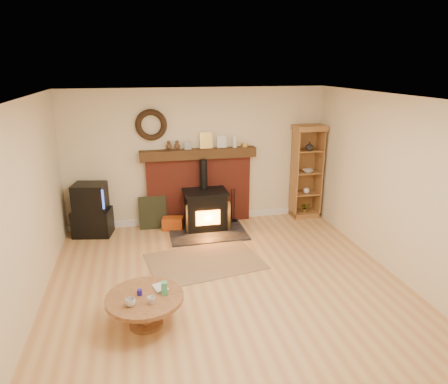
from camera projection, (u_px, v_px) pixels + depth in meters
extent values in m
plane|color=tan|center=(231.00, 293.00, 5.48)|extent=(5.50, 5.50, 0.00)
cube|color=beige|center=(198.00, 157.00, 7.64)|extent=(5.00, 0.02, 2.60)
cube|color=beige|center=(331.00, 345.00, 2.53)|extent=(5.00, 0.02, 2.60)
cube|color=beige|center=(19.00, 219.00, 4.57)|extent=(0.02, 5.50, 2.60)
cube|color=beige|center=(404.00, 191.00, 5.60)|extent=(0.02, 5.50, 2.60)
cube|color=white|center=(232.00, 100.00, 4.69)|extent=(5.00, 5.50, 0.02)
cube|color=white|center=(199.00, 218.00, 8.00)|extent=(5.00, 0.04, 0.12)
torus|color=black|center=(151.00, 125.00, 7.21)|extent=(0.57, 0.11, 0.57)
cube|color=maroon|center=(199.00, 191.00, 7.77)|extent=(2.00, 0.15, 1.30)
cube|color=#3B2212|center=(199.00, 154.00, 7.51)|extent=(2.20, 0.22, 0.18)
cube|color=#999999|center=(188.00, 146.00, 7.43)|extent=(0.13, 0.05, 0.14)
cube|color=gold|center=(206.00, 141.00, 7.50)|extent=(0.24, 0.06, 0.30)
cube|color=white|center=(222.00, 142.00, 7.57)|extent=(0.18, 0.05, 0.22)
cylinder|color=white|center=(235.00, 142.00, 7.60)|extent=(0.08, 0.08, 0.22)
cylinder|color=gold|center=(245.00, 145.00, 7.67)|extent=(0.14, 0.14, 0.07)
cube|color=black|center=(208.00, 232.00, 7.44)|extent=(1.40, 1.00, 0.03)
cube|color=black|center=(205.00, 210.00, 7.52)|extent=(0.74, 0.53, 0.68)
cube|color=black|center=(205.00, 192.00, 7.41)|extent=(0.81, 0.58, 0.04)
cylinder|color=black|center=(204.00, 174.00, 7.45)|extent=(0.14, 0.14, 0.56)
cube|color=orange|center=(208.00, 218.00, 7.28)|extent=(0.44, 0.02, 0.27)
cube|color=black|center=(189.00, 217.00, 7.26)|extent=(0.17, 0.24, 0.55)
cube|color=black|center=(225.00, 214.00, 7.40)|extent=(0.17, 0.24, 0.55)
cube|color=brown|center=(205.00, 261.00, 6.35)|extent=(1.91, 1.46, 0.01)
cube|color=black|center=(93.00, 222.00, 7.29)|extent=(0.74, 0.58, 0.49)
cube|color=black|center=(90.00, 197.00, 7.14)|extent=(0.63, 0.56, 0.49)
cube|color=#2943B0|center=(91.00, 200.00, 6.93)|extent=(0.43, 0.10, 0.35)
cube|color=brown|center=(304.00, 213.00, 8.26)|extent=(0.54, 0.39, 0.10)
cube|color=brown|center=(303.00, 171.00, 8.17)|extent=(0.54, 0.02, 1.73)
cube|color=brown|center=(294.00, 174.00, 7.94)|extent=(0.02, 0.39, 1.73)
cube|color=brown|center=(319.00, 173.00, 8.05)|extent=(0.02, 0.39, 1.73)
cube|color=brown|center=(309.00, 128.00, 7.72)|extent=(0.60, 0.43, 0.10)
cube|color=brown|center=(305.00, 193.00, 8.13)|extent=(0.50, 0.35, 0.02)
cube|color=brown|center=(307.00, 172.00, 7.99)|extent=(0.50, 0.35, 0.02)
cube|color=brown|center=(308.00, 150.00, 7.85)|extent=(0.50, 0.35, 0.02)
imported|color=white|center=(309.00, 146.00, 7.78)|extent=(0.16, 0.16, 0.17)
imported|color=white|center=(308.00, 171.00, 7.93)|extent=(0.21, 0.21, 0.05)
sphere|color=white|center=(306.00, 191.00, 8.06)|extent=(0.12, 0.12, 0.12)
imported|color=#45AA72|center=(305.00, 207.00, 8.17)|extent=(0.19, 0.16, 0.21)
cube|color=#BF8011|center=(173.00, 223.00, 7.56)|extent=(0.43, 0.32, 0.24)
cube|color=black|center=(153.00, 213.00, 7.57)|extent=(0.52, 0.14, 0.62)
cylinder|color=black|center=(234.00, 221.00, 7.94)|extent=(0.16, 0.16, 0.04)
cylinder|color=black|center=(232.00, 206.00, 7.82)|extent=(0.02, 0.02, 0.70)
cylinder|color=black|center=(234.00, 206.00, 7.83)|extent=(0.02, 0.02, 0.70)
cylinder|color=brown|center=(146.00, 323.00, 4.81)|extent=(0.41, 0.41, 0.03)
cylinder|color=brown|center=(146.00, 311.00, 4.76)|extent=(0.15, 0.15, 0.32)
cylinder|color=brown|center=(145.00, 298.00, 4.70)|extent=(0.92, 0.92, 0.05)
imported|color=white|center=(130.00, 302.00, 4.49)|extent=(0.11, 0.11, 0.09)
imported|color=white|center=(151.00, 300.00, 4.54)|extent=(0.09, 0.09, 0.09)
imported|color=#4C331E|center=(154.00, 289.00, 4.82)|extent=(0.15, 0.21, 0.02)
cylinder|color=#231794|center=(140.00, 292.00, 4.71)|extent=(0.06, 0.06, 0.07)
cube|color=#45AA72|center=(164.00, 288.00, 4.71)|extent=(0.07, 0.07, 0.16)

